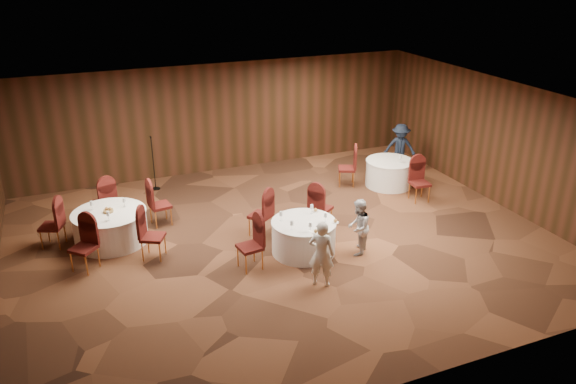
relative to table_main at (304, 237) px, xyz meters
name	(u,v)px	position (x,y,z in m)	size (l,w,h in m)	color
ground	(283,240)	(-0.22, 0.66, -0.38)	(12.00, 12.00, 0.00)	black
room_shell	(283,160)	(-0.22, 0.66, 1.59)	(12.00, 12.00, 12.00)	silver
table_main	(304,237)	(0.00, 0.00, 0.00)	(1.42, 1.42, 0.74)	white
table_left	(111,227)	(-3.84, 2.11, 0.00)	(1.64, 1.64, 0.74)	white
table_right	(389,173)	(3.78, 2.60, 0.00)	(1.33, 1.33, 0.74)	white
chairs_main	(278,222)	(-0.34, 0.64, 0.12)	(2.83, 1.99, 1.00)	#390B0B
chairs_left	(111,222)	(-3.82, 2.07, 0.12)	(3.07, 2.98, 1.00)	#390B0B
chairs_right	(382,175)	(3.32, 2.23, 0.12)	(1.90, 2.34, 1.00)	#390B0B
tabletop_main	(312,218)	(0.14, -0.12, 0.47)	(1.15, 1.09, 0.22)	silver
tabletop_left	(108,209)	(-3.84, 2.11, 0.45)	(0.78, 0.78, 0.22)	silver
tabletop_right	(400,157)	(3.97, 2.38, 0.52)	(0.08, 0.08, 0.22)	silver
mic_stand	(154,174)	(-2.37, 4.85, 0.06)	(0.24, 0.24, 1.52)	black
woman_a	(321,254)	(-0.22, -1.34, 0.32)	(0.51, 0.33, 1.39)	silver
woman_b	(358,227)	(1.06, -0.50, 0.26)	(0.62, 0.48, 1.27)	silver
man_c	(400,148)	(4.67, 3.46, 0.36)	(0.94, 0.54, 1.46)	#151E30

